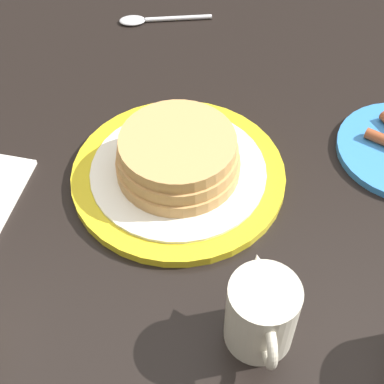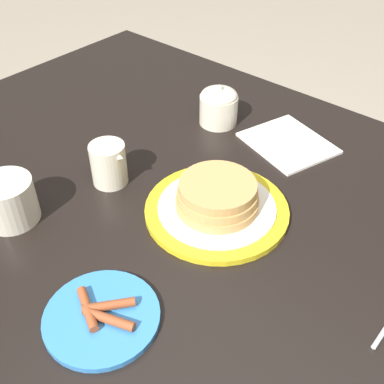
% 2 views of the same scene
% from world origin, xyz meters
% --- Properties ---
extents(dining_table, '(1.57, 1.03, 0.74)m').
position_xyz_m(dining_table, '(0.00, 0.00, 0.64)').
color(dining_table, black).
rests_on(dining_table, ground_plane).
extents(pancake_plate, '(0.26, 0.26, 0.07)m').
position_xyz_m(pancake_plate, '(0.03, -0.02, 0.76)').
color(pancake_plate, gold).
rests_on(pancake_plate, dining_table).
extents(side_plate_bacon, '(0.17, 0.17, 0.02)m').
position_xyz_m(side_plate_bacon, '(0.01, 0.27, 0.75)').
color(side_plate_bacon, '#337AC6').
rests_on(side_plate_bacon, dining_table).
extents(coffee_mug, '(0.13, 0.10, 0.08)m').
position_xyz_m(coffee_mug, '(0.29, 0.23, 0.78)').
color(coffee_mug, beige).
rests_on(coffee_mug, dining_table).
extents(creamer_pitcher, '(0.11, 0.07, 0.09)m').
position_xyz_m(creamer_pitcher, '(0.24, 0.04, 0.78)').
color(creamer_pitcher, beige).
rests_on(creamer_pitcher, dining_table).
extents(sugar_bowl, '(0.09, 0.09, 0.10)m').
position_xyz_m(sugar_bowl, '(0.22, -0.26, 0.78)').
color(sugar_bowl, beige).
rests_on(sugar_bowl, dining_table).
extents(napkin, '(0.21, 0.20, 0.01)m').
position_xyz_m(napkin, '(0.05, -0.29, 0.74)').
color(napkin, silver).
rests_on(napkin, dining_table).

